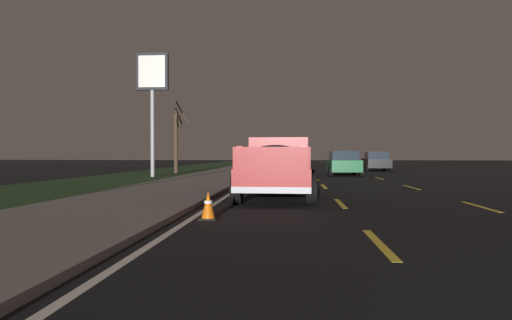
# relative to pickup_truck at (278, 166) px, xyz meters

# --- Properties ---
(ground) EXTENTS (144.00, 144.00, 0.00)m
(ground) POSITION_rel_pickup_truck_xyz_m (14.67, -3.50, -0.98)
(ground) COLOR black
(sidewalk_shoulder) EXTENTS (108.00, 4.00, 0.12)m
(sidewalk_shoulder) POSITION_rel_pickup_truck_xyz_m (14.67, 3.95, -0.92)
(sidewalk_shoulder) COLOR slate
(sidewalk_shoulder) RESTS_ON ground
(grass_verge) EXTENTS (108.00, 6.00, 0.01)m
(grass_verge) POSITION_rel_pickup_truck_xyz_m (14.67, 8.95, -0.98)
(grass_verge) COLOR #1E3819
(grass_verge) RESTS_ON ground
(lane_markings) EXTENTS (108.00, 7.04, 0.01)m
(lane_markings) POSITION_rel_pickup_truck_xyz_m (18.02, -0.41, -0.98)
(lane_markings) COLOR yellow
(lane_markings) RESTS_ON ground
(pickup_truck) EXTENTS (5.48, 2.39, 1.87)m
(pickup_truck) POSITION_rel_pickup_truck_xyz_m (0.00, 0.00, 0.00)
(pickup_truck) COLOR maroon
(pickup_truck) RESTS_ON ground
(sedan_green) EXTENTS (4.41, 2.04, 1.54)m
(sedan_green) POSITION_rel_pickup_truck_xyz_m (14.87, -3.62, -0.20)
(sedan_green) COLOR #14592D
(sedan_green) RESTS_ON ground
(sedan_black) EXTENTS (4.45, 2.11, 1.54)m
(sedan_black) POSITION_rel_pickup_truck_xyz_m (23.05, -7.11, -0.20)
(sedan_black) COLOR black
(sedan_black) RESTS_ON ground
(gas_price_sign) EXTENTS (0.27, 1.90, 7.33)m
(gas_price_sign) POSITION_rel_pickup_truck_xyz_m (12.41, 7.83, 4.55)
(gas_price_sign) COLOR #99999E
(gas_price_sign) RESTS_ON ground
(bare_tree_far) EXTENTS (2.32, 1.05, 5.11)m
(bare_tree_far) POSITION_rel_pickup_truck_xyz_m (17.71, 7.76, 1.38)
(bare_tree_far) COLOR #423323
(bare_tree_far) RESTS_ON ground
(traffic_cone_near) EXTENTS (0.36, 0.36, 0.58)m
(traffic_cone_near) POSITION_rel_pickup_truck_xyz_m (-4.77, 1.29, -0.70)
(traffic_cone_near) COLOR black
(traffic_cone_near) RESTS_ON ground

